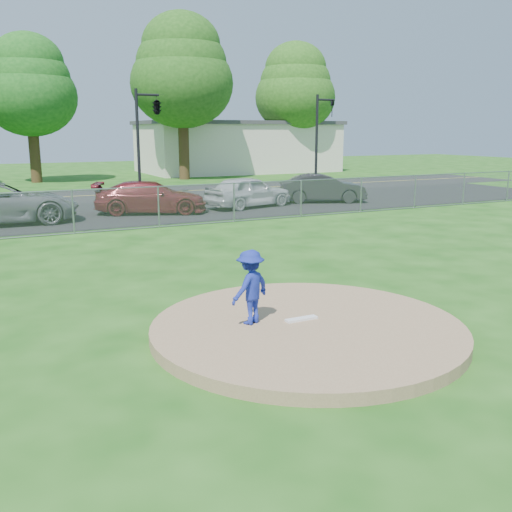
{
  "coord_description": "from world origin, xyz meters",
  "views": [
    {
      "loc": [
        -4.95,
        -8.0,
        3.45
      ],
      "look_at": [
        0.0,
        2.0,
        1.0
      ],
      "focal_mm": 40.0,
      "sensor_mm": 36.0,
      "label": 1
    }
  ],
  "objects_px": {
    "tree_right": "(182,70)",
    "parked_car_charcoal": "(322,188)",
    "tree_center": "(29,85)",
    "pitcher": "(250,287)",
    "traffic_signal_center": "(155,109)",
    "commercial_building": "(237,146)",
    "parked_car_darkred": "(151,197)",
    "tree_far_right": "(295,87)",
    "traffic_signal_right": "(320,133)",
    "parked_car_gray": "(0,203)",
    "parked_car_pearl": "(248,192)"
  },
  "relations": [
    {
      "from": "tree_far_right",
      "to": "traffic_signal_center",
      "type": "height_order",
      "value": "tree_far_right"
    },
    {
      "from": "pitcher",
      "to": "tree_right",
      "type": "bearing_deg",
      "value": -130.95
    },
    {
      "from": "tree_center",
      "to": "tree_right",
      "type": "height_order",
      "value": "tree_right"
    },
    {
      "from": "tree_far_right",
      "to": "parked_car_gray",
      "type": "bearing_deg",
      "value": -140.99
    },
    {
      "from": "traffic_signal_center",
      "to": "parked_car_charcoal",
      "type": "xyz_separation_m",
      "value": [
        6.54,
        -6.17,
        -3.91
      ]
    },
    {
      "from": "tree_right",
      "to": "parked_car_darkred",
      "type": "distance_m",
      "value": 19.09
    },
    {
      "from": "traffic_signal_right",
      "to": "parked_car_charcoal",
      "type": "distance_m",
      "value": 7.69
    },
    {
      "from": "tree_right",
      "to": "traffic_signal_right",
      "type": "height_order",
      "value": "tree_right"
    },
    {
      "from": "tree_far_right",
      "to": "traffic_signal_right",
      "type": "distance_m",
      "value": 14.69
    },
    {
      "from": "tree_center",
      "to": "pitcher",
      "type": "xyz_separation_m",
      "value": [
        0.13,
        -33.54,
        -5.62
      ]
    },
    {
      "from": "tree_center",
      "to": "tree_far_right",
      "type": "distance_m",
      "value": 21.03
    },
    {
      "from": "parked_car_gray",
      "to": "parked_car_charcoal",
      "type": "bearing_deg",
      "value": -88.9
    },
    {
      "from": "tree_center",
      "to": "pitcher",
      "type": "height_order",
      "value": "tree_center"
    },
    {
      "from": "tree_far_right",
      "to": "parked_car_gray",
      "type": "height_order",
      "value": "tree_far_right"
    },
    {
      "from": "commercial_building",
      "to": "traffic_signal_right",
      "type": "bearing_deg",
      "value": -96.29
    },
    {
      "from": "traffic_signal_center",
      "to": "tree_far_right",
      "type": "bearing_deg",
      "value": 39.04
    },
    {
      "from": "tree_center",
      "to": "tree_far_right",
      "type": "height_order",
      "value": "tree_far_right"
    },
    {
      "from": "pitcher",
      "to": "parked_car_darkred",
      "type": "xyz_separation_m",
      "value": [
        2.66,
        15.29,
        -0.15
      ]
    },
    {
      "from": "tree_far_right",
      "to": "pitcher",
      "type": "height_order",
      "value": "tree_far_right"
    },
    {
      "from": "commercial_building",
      "to": "traffic_signal_center",
      "type": "distance_m",
      "value": 20.17
    },
    {
      "from": "pitcher",
      "to": "parked_car_charcoal",
      "type": "bearing_deg",
      "value": -150.08
    },
    {
      "from": "tree_right",
      "to": "parked_car_pearl",
      "type": "distance_m",
      "value": 17.91
    },
    {
      "from": "pitcher",
      "to": "parked_car_pearl",
      "type": "height_order",
      "value": "pitcher"
    },
    {
      "from": "traffic_signal_center",
      "to": "pitcher",
      "type": "bearing_deg",
      "value": -102.66
    },
    {
      "from": "tree_right",
      "to": "parked_car_charcoal",
      "type": "relative_size",
      "value": 2.77
    },
    {
      "from": "parked_car_darkred",
      "to": "parked_car_charcoal",
      "type": "relative_size",
      "value": 1.12
    },
    {
      "from": "tree_right",
      "to": "traffic_signal_center",
      "type": "xyz_separation_m",
      "value": [
        -5.03,
        -10.0,
        -3.04
      ]
    },
    {
      "from": "tree_right",
      "to": "parked_car_charcoal",
      "type": "distance_m",
      "value": 17.67
    },
    {
      "from": "parked_car_gray",
      "to": "parked_car_charcoal",
      "type": "xyz_separation_m",
      "value": [
        14.64,
        0.38,
        -0.1
      ]
    },
    {
      "from": "tree_far_right",
      "to": "parked_car_pearl",
      "type": "height_order",
      "value": "tree_far_right"
    },
    {
      "from": "parked_car_gray",
      "to": "parked_car_pearl",
      "type": "distance_m",
      "value": 10.52
    },
    {
      "from": "tree_far_right",
      "to": "parked_car_pearl",
      "type": "bearing_deg",
      "value": -125.19
    },
    {
      "from": "commercial_building",
      "to": "tree_center",
      "type": "xyz_separation_m",
      "value": [
        -17.0,
        -4.0,
        4.31
      ]
    },
    {
      "from": "traffic_signal_right",
      "to": "parked_car_darkred",
      "type": "xyz_separation_m",
      "value": [
        -12.45,
        -6.25,
        -2.67
      ]
    },
    {
      "from": "commercial_building",
      "to": "tree_far_right",
      "type": "xyz_separation_m",
      "value": [
        4.0,
        -3.0,
        4.9
      ]
    },
    {
      "from": "tree_far_right",
      "to": "parked_car_charcoal",
      "type": "xyz_separation_m",
      "value": [
        -9.49,
        -19.17,
        -6.36
      ]
    },
    {
      "from": "tree_right",
      "to": "traffic_signal_right",
      "type": "bearing_deg",
      "value": -62.36
    },
    {
      "from": "commercial_building",
      "to": "parked_car_gray",
      "type": "relative_size",
      "value": 2.88
    },
    {
      "from": "commercial_building",
      "to": "parked_car_darkred",
      "type": "height_order",
      "value": "commercial_building"
    },
    {
      "from": "traffic_signal_right",
      "to": "parked_car_pearl",
      "type": "height_order",
      "value": "traffic_signal_right"
    },
    {
      "from": "traffic_signal_center",
      "to": "parked_car_darkred",
      "type": "distance_m",
      "value": 7.69
    },
    {
      "from": "commercial_building",
      "to": "tree_right",
      "type": "relative_size",
      "value": 1.41
    },
    {
      "from": "traffic_signal_right",
      "to": "parked_car_charcoal",
      "type": "xyz_separation_m",
      "value": [
        -3.73,
        -6.17,
        -2.66
      ]
    },
    {
      "from": "tree_right",
      "to": "commercial_building",
      "type": "bearing_deg",
      "value": 40.6
    },
    {
      "from": "traffic_signal_right",
      "to": "parked_car_pearl",
      "type": "relative_size",
      "value": 1.32
    },
    {
      "from": "pitcher",
      "to": "parked_car_darkred",
      "type": "distance_m",
      "value": 15.52
    },
    {
      "from": "parked_car_gray",
      "to": "parked_car_darkred",
      "type": "distance_m",
      "value": 5.93
    },
    {
      "from": "traffic_signal_center",
      "to": "commercial_building",
      "type": "bearing_deg",
      "value": 53.06
    },
    {
      "from": "tree_right",
      "to": "traffic_signal_center",
      "type": "distance_m",
      "value": 11.6
    },
    {
      "from": "commercial_building",
      "to": "parked_car_pearl",
      "type": "height_order",
      "value": "commercial_building"
    }
  ]
}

